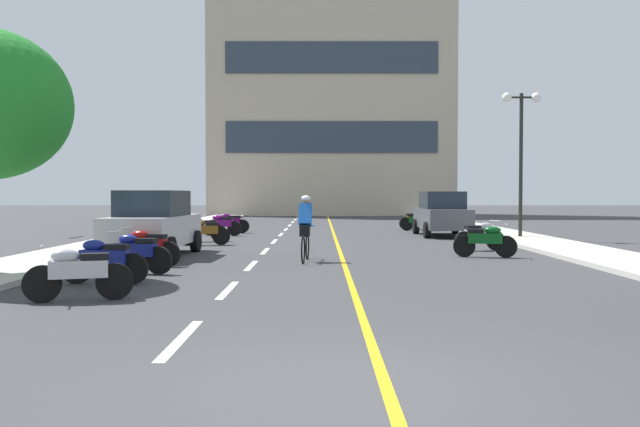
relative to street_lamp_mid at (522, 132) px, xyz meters
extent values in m
plane|color=#38383A|center=(-7.22, 2.00, -4.05)|extent=(140.00, 140.00, 0.00)
cube|color=#B7B2A8|center=(-14.42, 5.00, -3.99)|extent=(2.40, 72.00, 0.12)
cube|color=#B7B2A8|center=(-0.02, 5.00, -3.99)|extent=(2.40, 72.00, 0.12)
cube|color=silver|center=(-9.22, -17.00, -4.04)|extent=(0.14, 2.20, 0.01)
cube|color=silver|center=(-9.22, -13.00, -4.04)|extent=(0.14, 2.20, 0.01)
cube|color=silver|center=(-9.22, -9.00, -4.04)|extent=(0.14, 2.20, 0.01)
cube|color=silver|center=(-9.22, -5.00, -4.04)|extent=(0.14, 2.20, 0.01)
cube|color=silver|center=(-9.22, -1.00, -4.04)|extent=(0.14, 2.20, 0.01)
cube|color=silver|center=(-9.22, 3.00, -4.04)|extent=(0.14, 2.20, 0.01)
cube|color=silver|center=(-9.22, 7.00, -4.04)|extent=(0.14, 2.20, 0.01)
cube|color=silver|center=(-9.22, 11.00, -4.04)|extent=(0.14, 2.20, 0.01)
cube|color=silver|center=(-9.22, 15.00, -4.04)|extent=(0.14, 2.20, 0.01)
cube|color=silver|center=(-9.22, 19.00, -4.04)|extent=(0.14, 2.20, 0.01)
cube|color=silver|center=(-9.22, 23.00, -4.04)|extent=(0.14, 2.20, 0.01)
cube|color=silver|center=(-9.22, 27.00, -4.04)|extent=(0.14, 2.20, 0.01)
cube|color=gold|center=(-6.97, 5.00, -4.04)|extent=(0.12, 66.00, 0.01)
cube|color=#BCAD93|center=(-6.67, 29.24, 6.11)|extent=(19.45, 6.50, 20.32)
cube|color=#2D3847|center=(-6.67, 25.95, 2.05)|extent=(16.34, 0.10, 2.44)
cube|color=#2D3847|center=(-6.67, 25.95, 8.14)|extent=(16.34, 0.10, 2.44)
cylinder|color=black|center=(0.00, 0.00, -1.24)|extent=(0.14, 0.14, 5.38)
cylinder|color=black|center=(0.00, 0.00, 1.30)|extent=(1.10, 0.08, 0.08)
sphere|color=white|center=(-0.55, 0.00, 1.30)|extent=(0.36, 0.36, 0.36)
sphere|color=white|center=(0.55, 0.00, 1.30)|extent=(0.36, 0.36, 0.36)
cylinder|color=black|center=(-12.97, -5.16, -3.73)|extent=(0.25, 0.65, 0.64)
cylinder|color=black|center=(-11.27, -5.25, -3.73)|extent=(0.25, 0.65, 0.64)
cylinder|color=black|center=(-13.10, -7.96, -3.73)|extent=(0.25, 0.65, 0.64)
cylinder|color=black|center=(-11.41, -8.04, -3.73)|extent=(0.25, 0.65, 0.64)
cube|color=#B7B7BC|center=(-12.19, -6.60, -3.33)|extent=(1.90, 4.28, 0.80)
cube|color=#1E2833|center=(-12.19, -6.60, -2.58)|extent=(1.67, 2.27, 0.70)
cylinder|color=black|center=(-3.43, 3.51, -3.73)|extent=(0.23, 0.64, 0.64)
cylinder|color=black|center=(-1.73, 3.52, -3.73)|extent=(0.23, 0.64, 0.64)
cylinder|color=black|center=(-3.41, 0.71, -3.73)|extent=(0.23, 0.64, 0.64)
cylinder|color=black|center=(-1.71, 0.72, -3.73)|extent=(0.23, 0.64, 0.64)
cube|color=#4C5156|center=(-2.57, 2.11, -3.33)|extent=(1.74, 4.22, 0.80)
cube|color=#1E2833|center=(-2.57, 2.11, -2.58)|extent=(1.58, 2.21, 0.70)
cylinder|color=black|center=(-11.98, -14.39, -3.75)|extent=(0.60, 0.27, 0.60)
cylinder|color=black|center=(-10.92, -14.07, -3.75)|extent=(0.60, 0.27, 0.60)
cube|color=#B2B2B7|center=(-11.45, -14.23, -3.53)|extent=(0.94, 0.53, 0.28)
ellipsoid|color=#B2B2B7|center=(-11.64, -14.29, -3.31)|extent=(0.49, 0.36, 0.22)
cube|color=black|center=(-11.21, -14.16, -3.33)|extent=(0.49, 0.36, 0.10)
cylinder|color=silver|center=(-11.98, -14.39, -3.15)|extent=(0.20, 0.58, 0.03)
cylinder|color=black|center=(-12.25, -12.19, -3.75)|extent=(0.61, 0.14, 0.60)
cylinder|color=black|center=(-11.15, -12.27, -3.75)|extent=(0.61, 0.14, 0.60)
cube|color=navy|center=(-11.70, -12.23, -3.53)|extent=(0.92, 0.34, 0.28)
ellipsoid|color=navy|center=(-11.90, -12.22, -3.31)|extent=(0.46, 0.27, 0.22)
cube|color=black|center=(-11.45, -12.25, -3.33)|extent=(0.46, 0.27, 0.10)
cylinder|color=silver|center=(-12.25, -12.19, -3.15)|extent=(0.07, 0.60, 0.03)
cylinder|color=black|center=(-12.08, -10.43, -3.75)|extent=(0.61, 0.25, 0.60)
cylinder|color=black|center=(-11.02, -10.72, -3.75)|extent=(0.61, 0.25, 0.60)
cube|color=navy|center=(-11.55, -10.57, -3.53)|extent=(0.94, 0.51, 0.28)
ellipsoid|color=navy|center=(-11.74, -10.52, -3.31)|extent=(0.49, 0.35, 0.22)
cube|color=black|center=(-11.31, -10.64, -3.33)|extent=(0.49, 0.35, 0.10)
cylinder|color=silver|center=(-12.08, -10.43, -3.15)|extent=(0.19, 0.59, 0.03)
cylinder|color=black|center=(-12.23, -8.93, -3.75)|extent=(0.60, 0.26, 0.60)
cylinder|color=black|center=(-11.17, -9.23, -3.75)|extent=(0.60, 0.26, 0.60)
cube|color=maroon|center=(-11.70, -9.08, -3.53)|extent=(0.94, 0.51, 0.28)
ellipsoid|color=maroon|center=(-11.89, -9.02, -3.31)|extent=(0.49, 0.35, 0.22)
cube|color=black|center=(-11.46, -9.14, -3.33)|extent=(0.49, 0.35, 0.10)
cylinder|color=silver|center=(-12.23, -8.93, -3.15)|extent=(0.19, 0.59, 0.03)
cylinder|color=black|center=(-2.54, -7.05, -3.75)|extent=(0.61, 0.22, 0.60)
cylinder|color=black|center=(-3.61, -6.82, -3.75)|extent=(0.61, 0.22, 0.60)
cube|color=#0C4C19|center=(-3.08, -6.94, -3.53)|extent=(0.94, 0.46, 0.28)
ellipsoid|color=#0C4C19|center=(-2.88, -6.98, -3.31)|extent=(0.48, 0.33, 0.22)
cube|color=black|center=(-3.32, -6.88, -3.33)|extent=(0.48, 0.33, 0.10)
cylinder|color=silver|center=(-2.54, -7.05, -3.15)|extent=(0.15, 0.59, 0.03)
cylinder|color=black|center=(-2.18, -4.61, -3.75)|extent=(0.60, 0.28, 0.60)
cylinder|color=black|center=(-3.22, -4.96, -3.75)|extent=(0.60, 0.28, 0.60)
cube|color=#B2B2B7|center=(-2.70, -4.79, -3.53)|extent=(0.94, 0.55, 0.28)
ellipsoid|color=#B2B2B7|center=(-2.51, -4.72, -3.31)|extent=(0.49, 0.37, 0.22)
cube|color=black|center=(-2.94, -4.86, -3.33)|extent=(0.49, 0.37, 0.10)
cylinder|color=silver|center=(-2.18, -4.61, -3.15)|extent=(0.22, 0.58, 0.03)
cylinder|color=black|center=(-11.99, -2.82, -3.75)|extent=(0.61, 0.20, 0.60)
cylinder|color=black|center=(-10.90, -2.64, -3.75)|extent=(0.61, 0.20, 0.60)
cube|color=brown|center=(-11.45, -2.73, -3.53)|extent=(0.93, 0.42, 0.28)
ellipsoid|color=brown|center=(-11.64, -2.77, -3.31)|extent=(0.47, 0.31, 0.22)
cube|color=black|center=(-11.20, -2.69, -3.33)|extent=(0.47, 0.31, 0.10)
cylinder|color=silver|center=(-11.99, -2.82, -3.15)|extent=(0.13, 0.60, 0.03)
cylinder|color=black|center=(-12.32, -1.19, -3.75)|extent=(0.61, 0.19, 0.60)
cylinder|color=black|center=(-11.24, -1.03, -3.75)|extent=(0.61, 0.19, 0.60)
cube|color=#B2B2B7|center=(-11.78, -1.11, -3.53)|extent=(0.93, 0.41, 0.28)
ellipsoid|color=#B2B2B7|center=(-11.98, -1.14, -3.31)|extent=(0.47, 0.30, 0.22)
cube|color=black|center=(-11.53, -1.07, -3.33)|extent=(0.47, 0.30, 0.10)
cylinder|color=silver|center=(-12.32, -1.19, -3.15)|extent=(0.12, 0.60, 0.03)
cylinder|color=black|center=(-12.14, 2.38, -3.75)|extent=(0.61, 0.23, 0.60)
cylinder|color=black|center=(-11.07, 2.14, -3.75)|extent=(0.61, 0.23, 0.60)
cube|color=#590C59|center=(-11.61, 2.26, -3.53)|extent=(0.94, 0.47, 0.28)
ellipsoid|color=#590C59|center=(-11.80, 2.30, -3.31)|extent=(0.48, 0.33, 0.22)
cube|color=black|center=(-11.36, 2.20, -3.33)|extent=(0.48, 0.33, 0.10)
cylinder|color=silver|center=(-12.14, 2.38, -3.15)|extent=(0.16, 0.59, 0.03)
cylinder|color=black|center=(-12.08, 4.12, -3.75)|extent=(0.60, 0.11, 0.60)
cylinder|color=black|center=(-10.98, 4.10, -3.75)|extent=(0.60, 0.11, 0.60)
cube|color=#590C59|center=(-11.53, 4.11, -3.53)|extent=(0.91, 0.30, 0.28)
ellipsoid|color=#590C59|center=(-11.73, 4.11, -3.31)|extent=(0.45, 0.25, 0.22)
cube|color=black|center=(-11.28, 4.10, -3.33)|extent=(0.45, 0.25, 0.10)
cylinder|color=silver|center=(-12.08, 4.12, -3.15)|extent=(0.04, 0.60, 0.03)
cylinder|color=black|center=(-2.43, 5.65, -3.75)|extent=(0.61, 0.23, 0.60)
cylinder|color=black|center=(-3.50, 5.89, -3.75)|extent=(0.61, 0.23, 0.60)
cube|color=#0C4C19|center=(-2.97, 5.77, -3.53)|extent=(0.94, 0.47, 0.28)
ellipsoid|color=#0C4C19|center=(-2.77, 5.73, -3.31)|extent=(0.48, 0.33, 0.22)
cube|color=black|center=(-3.21, 5.83, -3.33)|extent=(0.48, 0.33, 0.10)
cylinder|color=silver|center=(-2.43, 5.65, -3.15)|extent=(0.16, 0.59, 0.03)
cylinder|color=black|center=(-2.39, 7.45, -3.75)|extent=(0.60, 0.29, 0.60)
cylinder|color=black|center=(-3.43, 7.10, -3.75)|extent=(0.60, 0.29, 0.60)
cube|color=brown|center=(-2.91, 7.27, -3.53)|extent=(0.94, 0.55, 0.28)
ellipsoid|color=brown|center=(-2.72, 7.33, -3.31)|extent=(0.49, 0.37, 0.22)
cube|color=black|center=(-3.15, 7.19, -3.33)|extent=(0.49, 0.37, 0.10)
cylinder|color=silver|center=(-2.39, 7.45, -3.15)|extent=(0.22, 0.58, 0.03)
torus|color=black|center=(-7.90, -7.44, -3.71)|extent=(0.10, 0.72, 0.72)
torus|color=black|center=(-7.99, -8.49, -3.71)|extent=(0.10, 0.72, 0.72)
cylinder|color=blue|center=(-7.95, -7.99, -3.41)|extent=(0.12, 0.95, 0.04)
cube|color=black|center=(-7.96, -8.14, -3.19)|extent=(0.12, 0.21, 0.06)
cylinder|color=blue|center=(-7.91, -7.54, -3.16)|extent=(0.42, 0.06, 0.03)
cube|color=black|center=(-7.95, -8.09, -3.26)|extent=(0.27, 0.38, 0.28)
cube|color=blue|center=(-7.94, -7.94, -2.86)|extent=(0.36, 0.48, 0.61)
sphere|color=#8C6647|center=(-7.93, -7.81, -2.51)|extent=(0.20, 0.20, 0.20)
ellipsoid|color=white|center=(-7.93, -7.81, -2.44)|extent=(0.24, 0.26, 0.16)
camera|label=1|loc=(-7.57, -24.76, -2.31)|focal=36.91mm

